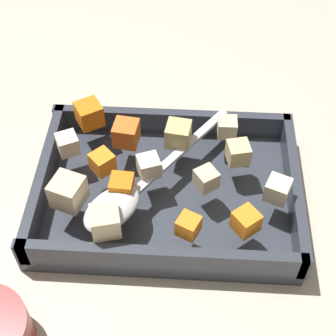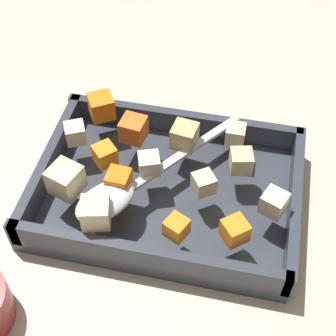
# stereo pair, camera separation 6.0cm
# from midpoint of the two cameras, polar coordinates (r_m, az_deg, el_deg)

# --- Properties ---
(ground_plane) EXTENTS (4.00, 4.00, 0.00)m
(ground_plane) POSITION_cam_midpoint_polar(r_m,az_deg,el_deg) (0.64, 2.27, -4.13)
(ground_plane) COLOR #BCB29E
(baking_dish) EXTENTS (0.32, 0.22, 0.05)m
(baking_dish) POSITION_cam_midpoint_polar(r_m,az_deg,el_deg) (0.64, 2.70, -2.80)
(baking_dish) COLOR #333842
(baking_dish) RESTS_ON ground_plane
(carrot_chunk_near_right) EXTENTS (0.03, 0.03, 0.03)m
(carrot_chunk_near_right) POSITION_cam_midpoint_polar(r_m,az_deg,el_deg) (0.58, -2.58, -1.64)
(carrot_chunk_near_right) COLOR orange
(carrot_chunk_near_right) RESTS_ON baking_dish
(carrot_chunk_far_left) EXTENTS (0.03, 0.03, 0.03)m
(carrot_chunk_far_left) POSITION_cam_midpoint_polar(r_m,az_deg,el_deg) (0.64, -1.18, 4.20)
(carrot_chunk_far_left) COLOR orange
(carrot_chunk_far_left) RESTS_ON baking_dish
(carrot_chunk_near_spoon) EXTENTS (0.04, 0.04, 0.03)m
(carrot_chunk_near_spoon) POSITION_cam_midpoint_polar(r_m,az_deg,el_deg) (0.67, -4.87, 6.71)
(carrot_chunk_near_spoon) COLOR orange
(carrot_chunk_near_spoon) RESTS_ON baking_dish
(carrot_chunk_heap_top) EXTENTS (0.03, 0.03, 0.02)m
(carrot_chunk_heap_top) POSITION_cam_midpoint_polar(r_m,az_deg,el_deg) (0.55, 10.56, -7.05)
(carrot_chunk_heap_top) COLOR orange
(carrot_chunk_heap_top) RESTS_ON baking_dish
(carrot_chunk_corner_se) EXTENTS (0.03, 0.03, 0.02)m
(carrot_chunk_corner_se) POSITION_cam_midpoint_polar(r_m,az_deg,el_deg) (0.61, -4.27, 1.33)
(carrot_chunk_corner_se) COLOR orange
(carrot_chunk_corner_se) RESTS_ON baking_dish
(carrot_chunk_heap_side) EXTENTS (0.03, 0.03, 0.02)m
(carrot_chunk_heap_side) POSITION_cam_midpoint_polar(r_m,az_deg,el_deg) (0.55, 4.09, -6.81)
(carrot_chunk_heap_side) COLOR orange
(carrot_chunk_heap_side) RESTS_ON baking_dish
(potato_chunk_corner_nw) EXTENTS (0.03, 0.03, 0.02)m
(potato_chunk_corner_nw) POSITION_cam_midpoint_polar(r_m,az_deg,el_deg) (0.59, 6.91, -1.86)
(potato_chunk_corner_nw) COLOR beige
(potato_chunk_corner_nw) RESTS_ON baking_dish
(potato_chunk_center) EXTENTS (0.03, 0.03, 0.03)m
(potato_chunk_center) POSITION_cam_midpoint_polar(r_m,az_deg,el_deg) (0.63, 4.57, 3.44)
(potato_chunk_center) COLOR tan
(potato_chunk_center) RESTS_ON baking_dish
(potato_chunk_corner_ne) EXTENTS (0.04, 0.04, 0.03)m
(potato_chunk_corner_ne) POSITION_cam_midpoint_polar(r_m,az_deg,el_deg) (0.59, -8.48, -1.46)
(potato_chunk_corner_ne) COLOR beige
(potato_chunk_corner_ne) RESTS_ON baking_dish
(potato_chunk_near_left) EXTENTS (0.03, 0.03, 0.03)m
(potato_chunk_near_left) POSITION_cam_midpoint_polar(r_m,az_deg,el_deg) (0.58, 14.60, -3.93)
(potato_chunk_near_left) COLOR beige
(potato_chunk_near_left) RESTS_ON baking_dish
(potato_chunk_corner_sw) EXTENTS (0.02, 0.02, 0.02)m
(potato_chunk_corner_sw) POSITION_cam_midpoint_polar(r_m,az_deg,el_deg) (0.65, 10.16, 3.57)
(potato_chunk_corner_sw) COLOR beige
(potato_chunk_corner_sw) RESTS_ON baking_dish
(potato_chunk_under_handle) EXTENTS (0.03, 0.03, 0.03)m
(potato_chunk_under_handle) POSITION_cam_midpoint_polar(r_m,az_deg,el_deg) (0.62, 10.92, 0.62)
(potato_chunk_under_handle) COLOR #E0CC89
(potato_chunk_under_handle) RESTS_ON baking_dish
(potato_chunk_rim_edge) EXTENTS (0.03, 0.03, 0.02)m
(potato_chunk_rim_edge) POSITION_cam_midpoint_polar(r_m,az_deg,el_deg) (0.60, 0.74, 0.28)
(potato_chunk_rim_edge) COLOR beige
(potato_chunk_rim_edge) RESTS_ON baking_dish
(potato_chunk_front_center) EXTENTS (0.03, 0.03, 0.02)m
(potato_chunk_front_center) POSITION_cam_midpoint_polar(r_m,az_deg,el_deg) (0.64, -7.65, 3.73)
(potato_chunk_front_center) COLOR beige
(potato_chunk_front_center) RESTS_ON baking_dish
(potato_chunk_back_center) EXTENTS (0.04, 0.04, 0.03)m
(potato_chunk_back_center) POSITION_cam_midpoint_polar(r_m,az_deg,el_deg) (0.56, -4.99, -5.17)
(potato_chunk_back_center) COLOR beige
(potato_chunk_back_center) RESTS_ON baking_dish
(serving_spoon) EXTENTS (0.17, 0.22, 0.02)m
(serving_spoon) POSITION_cam_midpoint_polar(r_m,az_deg,el_deg) (0.58, -2.94, -3.18)
(serving_spoon) COLOR silver
(serving_spoon) RESTS_ON baking_dish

